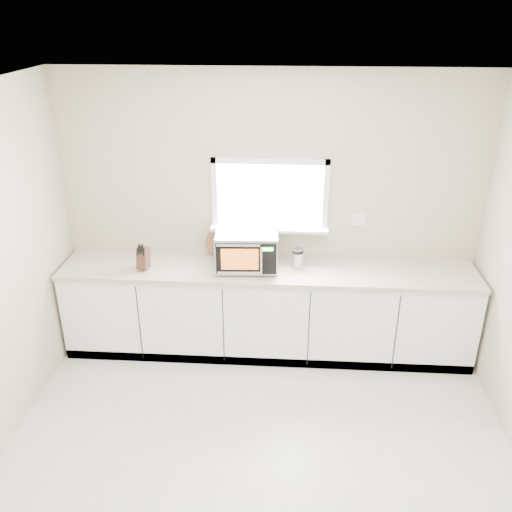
{
  "coord_description": "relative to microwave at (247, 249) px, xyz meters",
  "views": [
    {
      "loc": [
        0.2,
        -2.88,
        3.2
      ],
      "look_at": [
        -0.1,
        1.55,
        1.11
      ],
      "focal_mm": 38.0,
      "sensor_mm": 36.0,
      "label": 1
    }
  ],
  "objects": [
    {
      "name": "cutting_board",
      "position": [
        -0.28,
        0.24,
        -0.05
      ],
      "size": [
        0.29,
        0.07,
        0.29
      ],
      "primitive_type": "cylinder",
      "rotation": [
        1.4,
        0.0,
        0.0
      ],
      "color": "brown",
      "rests_on": "countertop"
    },
    {
      "name": "back_wall",
      "position": [
        0.2,
        0.3,
        0.25
      ],
      "size": [
        4.0,
        0.17,
        2.7
      ],
      "color": "#B8AD92",
      "rests_on": "ground"
    },
    {
      "name": "ground",
      "position": [
        0.2,
        -1.7,
        -1.11
      ],
      "size": [
        4.0,
        4.0,
        0.0
      ],
      "primitive_type": "plane",
      "color": "beige",
      "rests_on": "ground"
    },
    {
      "name": "countertop",
      "position": [
        0.2,
        -0.01,
        -0.21
      ],
      "size": [
        3.92,
        0.64,
        0.04
      ],
      "primitive_type": "cube",
      "color": "#B7A497",
      "rests_on": "cabinets"
    },
    {
      "name": "cabinets",
      "position": [
        0.2,
        0.0,
        -0.67
      ],
      "size": [
        3.92,
        0.6,
        0.88
      ],
      "primitive_type": "cube",
      "color": "white",
      "rests_on": "ground"
    },
    {
      "name": "microwave",
      "position": [
        0.0,
        0.0,
        0.0
      ],
      "size": [
        0.59,
        0.48,
        0.37
      ],
      "rotation": [
        0.0,
        0.0,
        0.06
      ],
      "color": "black",
      "rests_on": "countertop"
    },
    {
      "name": "coffee_grinder",
      "position": [
        0.48,
        0.03,
        -0.1
      ],
      "size": [
        0.13,
        0.13,
        0.19
      ],
      "rotation": [
        0.0,
        0.0,
        0.3
      ],
      "color": "silver",
      "rests_on": "countertop"
    },
    {
      "name": "knife_block",
      "position": [
        -0.96,
        -0.1,
        -0.08
      ],
      "size": [
        0.1,
        0.19,
        0.27
      ],
      "rotation": [
        0.0,
        0.0,
        -0.08
      ],
      "color": "#452618",
      "rests_on": "countertop"
    }
  ]
}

